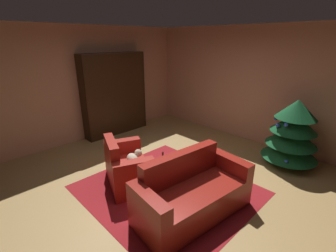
# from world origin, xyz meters

# --- Properties ---
(ground_plane) EXTENTS (6.88, 6.88, 0.00)m
(ground_plane) POSITION_xyz_m (0.00, 0.00, 0.00)
(ground_plane) COLOR #A6824B
(wall_back) EXTENTS (5.85, 0.06, 2.68)m
(wall_back) POSITION_xyz_m (0.00, 2.75, 1.34)
(wall_back) COLOR tan
(wall_back) RESTS_ON ground
(wall_left) EXTENTS (0.06, 5.55, 2.68)m
(wall_left) POSITION_xyz_m (-2.90, 0.00, 1.34)
(wall_left) COLOR tan
(wall_left) RESTS_ON ground
(area_rug) EXTENTS (2.61, 2.40, 0.01)m
(area_rug) POSITION_xyz_m (0.15, -0.21, 0.00)
(area_rug) COLOR maroon
(area_rug) RESTS_ON ground
(bookshelf_unit) EXTENTS (0.34, 1.71, 2.06)m
(bookshelf_unit) POSITION_xyz_m (-2.66, 0.75, 1.02)
(bookshelf_unit) COLOR black
(bookshelf_unit) RESTS_ON ground
(armchair_red) EXTENTS (1.20, 1.00, 0.84)m
(armchair_red) POSITION_xyz_m (-0.49, -0.57, 0.30)
(armchair_red) COLOR maroon
(armchair_red) RESTS_ON ground
(couch_red) EXTENTS (0.94, 1.77, 0.86)m
(couch_red) POSITION_xyz_m (0.77, -0.34, 0.31)
(couch_red) COLOR maroon
(couch_red) RESTS_ON ground
(coffee_table) EXTENTS (0.68, 0.68, 0.42)m
(coffee_table) POSITION_xyz_m (0.29, -0.20, 0.38)
(coffee_table) COLOR black
(coffee_table) RESTS_ON ground
(book_stack_on_table) EXTENTS (0.22, 0.18, 0.09)m
(book_stack_on_table) POSITION_xyz_m (0.29, -0.23, 0.47)
(book_stack_on_table) COLOR #3B518E
(book_stack_on_table) RESTS_ON coffee_table
(bottle_on_table) EXTENTS (0.07, 0.07, 0.32)m
(bottle_on_table) POSITION_xyz_m (0.15, -0.32, 0.55)
(bottle_on_table) COLOR #541C17
(bottle_on_table) RESTS_ON coffee_table
(decorated_tree) EXTENTS (1.04, 1.04, 1.33)m
(decorated_tree) POSITION_xyz_m (1.20, 2.13, 0.67)
(decorated_tree) COLOR brown
(decorated_tree) RESTS_ON ground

